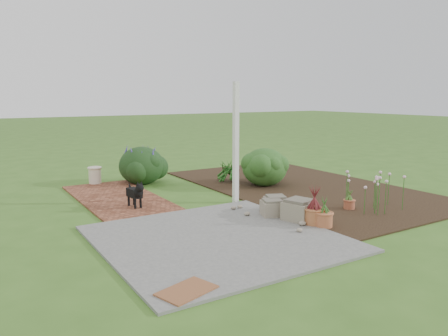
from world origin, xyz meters
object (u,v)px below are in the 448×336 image
stone_trough_near (299,211)px  cream_ceramic_urn (95,175)px  evergreen_shrub (265,166)px  black_dog (135,192)px

stone_trough_near → cream_ceramic_urn: (-2.18, 5.16, 0.04)m
stone_trough_near → evergreen_shrub: (1.34, 2.80, 0.30)m
stone_trough_near → black_dog: black_dog is taller
black_dog → evergreen_shrub: (3.50, 0.45, 0.16)m
stone_trough_near → evergreen_shrub: size_ratio=0.43×
black_dog → stone_trough_near: bearing=-53.8°
cream_ceramic_urn → evergreen_shrub: evergreen_shrub is taller
evergreen_shrub → cream_ceramic_urn: bearing=146.3°
black_dog → evergreen_shrub: evergreen_shrub is taller
stone_trough_near → black_dog: (-2.16, 2.36, 0.14)m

